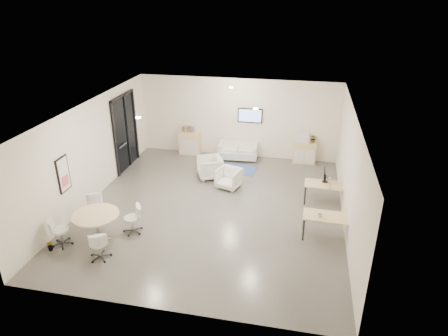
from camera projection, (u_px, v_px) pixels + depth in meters
room_shell at (212, 162)px, 12.01m from camera, size 9.60×10.60×4.80m
glass_door at (125, 130)px, 15.01m from camera, size 0.09×1.90×2.85m
artwork at (63, 174)px, 11.34m from camera, size 0.05×0.54×1.04m
wall_tv at (250, 116)px, 15.83m from camera, size 0.98×0.06×0.58m
ceiling_spots at (211, 103)px, 12.14m from camera, size 3.14×4.14×0.03m
sideboard_left at (190, 143)px, 16.62m from camera, size 0.86×0.45×0.97m
sideboard_right at (304, 152)px, 15.78m from camera, size 0.89×0.43×0.89m
books at (188, 129)px, 16.39m from camera, size 0.50×0.14×0.22m
printer at (303, 137)px, 15.55m from camera, size 0.51×0.43×0.36m
loveseat at (238, 151)px, 16.18m from camera, size 1.60×0.87×0.58m
blue_rug at (237, 169)px, 15.38m from camera, size 1.51×1.08×0.01m
armchair_left at (210, 167)px, 14.55m from camera, size 1.06×1.09×0.86m
armchair_right at (229, 177)px, 13.82m from camera, size 0.93×0.89×0.77m
desk_rear at (325, 186)px, 12.77m from camera, size 1.29×0.67×0.67m
desk_front at (327, 218)px, 10.96m from camera, size 1.33×0.70×0.68m
monitor at (324, 175)px, 12.78m from camera, size 0.20×0.50×0.44m
round_table at (96, 217)px, 10.88m from camera, size 1.26×1.26×0.77m
meeting_chairs at (97, 225)px, 10.99m from camera, size 2.43×2.43×0.82m
plant_cabinet at (314, 139)px, 15.48m from camera, size 0.34×0.37×0.25m
plant_floor at (51, 248)px, 10.59m from camera, size 0.24×0.35×0.14m
cup at (320, 215)px, 10.87m from camera, size 0.12×0.10×0.12m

